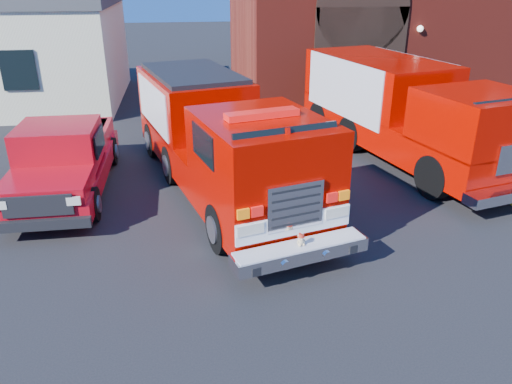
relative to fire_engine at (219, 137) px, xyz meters
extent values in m
plane|color=black|center=(0.47, -2.03, -1.41)|extent=(100.00, 100.00, 0.00)
cube|color=yellow|center=(6.97, -1.03, -1.41)|extent=(0.12, 3.00, 0.01)
cube|color=yellow|center=(6.97, 1.97, -1.41)|extent=(0.12, 3.00, 0.01)
cube|color=yellow|center=(6.97, 4.97, -1.41)|extent=(0.12, 3.00, 0.01)
cube|color=black|center=(5.97, 6.95, 0.59)|extent=(3.60, 0.12, 4.00)
cylinder|color=black|center=(5.97, 6.95, 2.59)|extent=(3.60, 0.12, 3.60)
cube|color=black|center=(-6.53, 6.94, 0.59)|extent=(1.20, 0.10, 1.40)
cylinder|color=black|center=(-0.23, -3.12, -0.90)|extent=(0.57, 1.06, 1.02)
cylinder|color=black|center=(1.73, -2.60, -0.90)|extent=(0.57, 1.06, 1.02)
cube|color=#AE0800|center=(0.00, 0.00, -0.63)|extent=(4.34, 8.62, 0.83)
cube|color=#AE0800|center=(-0.54, 2.05, 0.44)|extent=(3.26, 4.51, 1.48)
cube|color=#AE0800|center=(0.68, -2.59, 0.48)|extent=(2.98, 3.44, 1.38)
cube|color=black|center=(0.97, -3.71, 0.85)|extent=(1.98, 0.59, 0.87)
cube|color=red|center=(0.68, -2.59, 1.25)|extent=(1.51, 0.68, 0.13)
cube|color=white|center=(1.06, -4.04, -0.44)|extent=(2.25, 0.64, 0.41)
cube|color=silver|center=(1.06, -4.05, -0.07)|extent=(1.09, 0.33, 0.87)
cube|color=silver|center=(1.13, -4.29, -0.88)|extent=(2.63, 1.15, 0.26)
cube|color=#B7B7BF|center=(-1.66, 1.75, 0.44)|extent=(0.88, 3.22, 1.20)
cube|color=#B7B7BF|center=(0.59, 2.35, 0.44)|extent=(0.88, 3.22, 1.20)
sphere|color=beige|center=(1.13, -4.29, -0.67)|extent=(0.16, 0.16, 0.13)
sphere|color=beige|center=(1.13, -4.29, -0.57)|extent=(0.13, 0.13, 0.11)
sphere|color=beige|center=(1.08, -4.29, -0.53)|extent=(0.05, 0.05, 0.04)
sphere|color=beige|center=(1.16, -4.27, -0.53)|extent=(0.05, 0.05, 0.04)
ellipsoid|color=red|center=(1.13, -4.29, -0.54)|extent=(0.14, 0.14, 0.06)
cylinder|color=red|center=(1.13, -4.30, -0.55)|extent=(0.16, 0.16, 0.01)
cylinder|color=black|center=(-4.74, -1.36, -1.01)|extent=(0.28, 0.79, 0.79)
cylinder|color=black|center=(-2.99, -1.35, -1.01)|extent=(0.28, 0.79, 0.79)
cube|color=#A20814|center=(-3.87, 0.48, -0.86)|extent=(2.00, 5.46, 0.45)
cube|color=#A20814|center=(-3.86, -1.46, -0.47)|extent=(1.83, 1.49, 0.35)
cube|color=#A20814|center=(-3.87, 0.18, -0.07)|extent=(1.83, 1.79, 0.99)
cube|color=#A20814|center=(-3.87, 2.07, -0.47)|extent=(1.83, 2.09, 0.55)
cube|color=black|center=(-3.86, -2.33, -0.96)|extent=(2.03, 0.14, 0.22)
cylinder|color=black|center=(5.20, -1.27, -0.86)|extent=(0.60, 1.15, 1.10)
cylinder|color=black|center=(7.34, -0.76, -0.86)|extent=(0.60, 1.15, 1.10)
cube|color=#AE0800|center=(5.62, 1.71, -0.56)|extent=(4.29, 8.39, 0.90)
cube|color=#AE0800|center=(5.27, 3.18, 0.60)|extent=(3.60, 5.46, 1.50)
cube|color=#AE0800|center=(6.27, -1.02, 0.50)|extent=(3.00, 2.92, 1.30)
cube|color=#B7B7BF|center=(4.05, 2.89, 0.50)|extent=(1.01, 4.11, 1.70)
cube|color=#B7B7BF|center=(6.50, 3.47, 0.50)|extent=(1.01, 4.11, 1.70)
camera|label=1|loc=(-0.79, -11.91, 3.77)|focal=35.00mm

